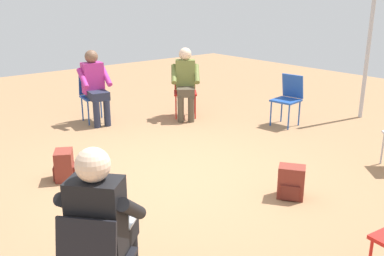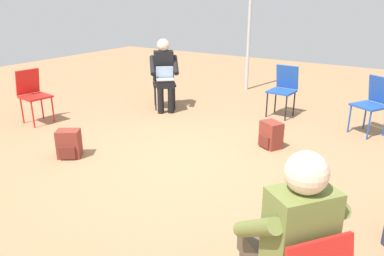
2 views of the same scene
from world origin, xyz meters
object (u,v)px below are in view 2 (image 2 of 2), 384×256
Objects in this scene: chair_northeast at (373,101)px; person_with_laptop at (164,71)px; person_in_olive at (288,237)px; chair_west at (33,92)px; backpack_near_laptop_user at (271,136)px; backpack_by_empty_chair at (69,145)px; chair_northwest at (164,80)px; chair_north at (284,87)px.

person_with_laptop is at bearing 40.39° from chair_northeast.
person_with_laptop is 4.91m from person_in_olive.
chair_northeast is at bearing 124.27° from chair_west.
backpack_near_laptop_user is 1.00× the size of backpack_by_empty_chair.
backpack_near_laptop_user is (2.41, -0.82, -0.34)m from chair_northwest.
chair_northeast is 3.39m from person_with_laptop.
chair_northwest is 5.09m from person_in_olive.
chair_north is (3.23, 2.51, 0.00)m from chair_west.
chair_west is (-1.20, -1.87, 0.00)m from chair_northwest.
person_in_olive is (3.57, -3.61, 0.20)m from chair_northwest.
chair_west is 5.09m from person_in_olive.
person_in_olive is (3.46, -3.49, 0.00)m from person_with_laptop.
chair_northeast is 4.12m from person_in_olive.
person_with_laptop reaches higher than backpack_near_laptop_user.
backpack_by_empty_chair is at bearing 108.17° from person_in_olive.
chair_northeast is 0.69× the size of person_in_olive.
chair_northwest is 0.26m from person_with_laptop.
person_with_laptop reaches higher than backpack_by_empty_chair.
person_in_olive reaches higher than backpack_near_laptop_user.
person_in_olive is at bearing 121.61° from chair_northeast.
person_in_olive is 3.07m from backpack_near_laptop_user.
chair_west is at bearing 107.06° from person_in_olive.
backpack_by_empty_chair is (0.38, -2.52, -0.34)m from chair_northwest.
backpack_near_laptop_user and backpack_by_empty_chair have the same top height.
person_in_olive is at bearing 113.57° from chair_north.
backpack_near_laptop_user is at bearing 59.80° from person_in_olive.
backpack_by_empty_chair is (-1.65, -3.16, -0.34)m from chair_north.
chair_northeast is at bearing 39.04° from person_in_olive.
chair_northwest is at bearing 81.83° from person_in_olive.
person_with_laptop is 3.44× the size of backpack_near_laptop_user.
chair_northwest is 0.69× the size of person_with_laptop.
chair_northwest is at bearing 161.14° from backpack_near_laptop_user.
person_with_laptop is at bearing 96.52° from backpack_by_empty_chair.
chair_northwest is 2.22m from chair_west.
chair_west is (-4.64, -2.36, 0.00)m from chair_northeast.
chair_north is at bearing 104.49° from backpack_near_laptop_user.
chair_west and chair_north have the same top height.
person_in_olive is at bearing -67.38° from backpack_near_laptop_user.
person_with_laptop is at bearing 81.97° from person_in_olive.
backpack_near_laptop_user is (-1.16, 2.79, -0.54)m from person_in_olive.
backpack_near_laptop_user is at bearing 120.54° from chair_northwest.
backpack_by_empty_chair is (-3.05, -3.01, -0.34)m from chair_northeast.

